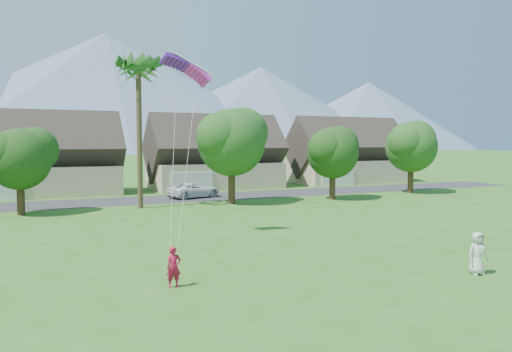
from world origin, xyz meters
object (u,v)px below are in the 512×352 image
parked_car (194,190)px  watcher (477,253)px  parafoil_kite (187,67)px  kite_flyer (174,267)px

parked_car → watcher: bearing=166.7°
parked_car → parafoil_kite: size_ratio=1.84×
watcher → parafoil_kite: size_ratio=0.62×
kite_flyer → parafoil_kite: 13.40m
watcher → parafoil_kite: bearing=134.5°
kite_flyer → watcher: watcher is taller
parked_car → parafoil_kite: parafoil_kite is taller
kite_flyer → parafoil_kite: (3.48, 9.31, 8.98)m
watcher → parafoil_kite: 17.80m
watcher → parked_car: (-1.91, 32.26, -0.15)m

